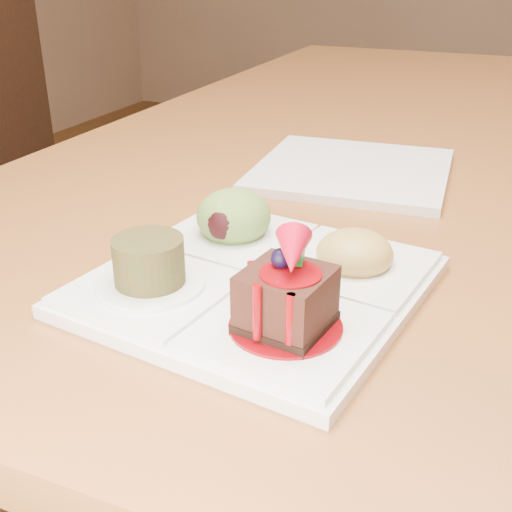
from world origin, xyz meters
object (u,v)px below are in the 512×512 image
at_px(sampler_plate, 257,268).
at_px(dining_table, 416,164).
at_px(chair_left, 54,142).
at_px(second_plate, 352,170).

bearing_deg(sampler_plate, dining_table, 95.27).
distance_m(chair_left, second_plate, 1.07).
height_order(dining_table, sampler_plate, sampler_plate).
bearing_deg(second_plate, sampler_plate, -88.66).
bearing_deg(dining_table, second_plate, -97.30).
relative_size(chair_left, second_plate, 4.05).
relative_size(sampler_plate, second_plate, 1.21).
height_order(sampler_plate, second_plate, sampler_plate).
xyz_separation_m(dining_table, second_plate, (-0.04, -0.30, 0.07)).
height_order(dining_table, second_plate, second_plate).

